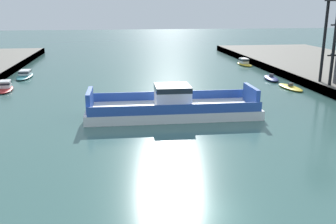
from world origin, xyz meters
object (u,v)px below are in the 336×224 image
at_px(moored_boat_far_right, 290,87).
at_px(moored_boat_near_left, 244,62).
at_px(chain_ferry, 172,106).
at_px(moored_boat_mid_right, 271,78).
at_px(moored_boat_upstream_b, 25,75).
at_px(moored_boat_upstream_a, 5,87).

bearing_deg(moored_boat_far_right, moored_boat_near_left, 87.80).
relative_size(chain_ferry, moored_boat_far_right, 3.18).
xyz_separation_m(moored_boat_near_left, moored_boat_mid_right, (-1.06, -17.65, -0.27)).
height_order(moored_boat_near_left, moored_boat_upstream_b, moored_boat_near_left).
bearing_deg(moored_boat_far_right, moored_boat_mid_right, 90.72).
bearing_deg(moored_boat_near_left, chain_ferry, -120.19).
bearing_deg(moored_boat_mid_right, moored_boat_upstream_a, -176.65).
xyz_separation_m(moored_boat_near_left, moored_boat_far_right, (-0.96, -25.15, -0.37)).
height_order(moored_boat_upstream_a, moored_boat_upstream_b, moored_boat_upstream_a).
xyz_separation_m(moored_boat_near_left, moored_boat_upstream_a, (-45.64, -20.26, -0.01)).
height_order(moored_boat_far_right, moored_boat_upstream_a, moored_boat_upstream_a).
distance_m(moored_boat_near_left, moored_boat_mid_right, 17.68).
bearing_deg(moored_boat_upstream_a, moored_boat_far_right, -6.24).
distance_m(moored_boat_mid_right, moored_boat_upstream_a, 44.66).
xyz_separation_m(moored_boat_far_right, moored_boat_upstream_b, (-44.22, 16.17, 0.27)).
xyz_separation_m(moored_boat_far_right, moored_boat_upstream_a, (-44.67, 4.89, 0.35)).
bearing_deg(moored_boat_near_left, moored_boat_far_right, -92.20).
bearing_deg(chain_ferry, moored_boat_upstream_a, 143.78).
bearing_deg(chain_ferry, moored_boat_upstream_b, 129.09).
bearing_deg(chain_ferry, moored_boat_near_left, 59.81).
bearing_deg(moored_boat_mid_right, moored_boat_upstream_b, 168.89).
bearing_deg(moored_boat_far_right, moored_boat_upstream_b, 159.92).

